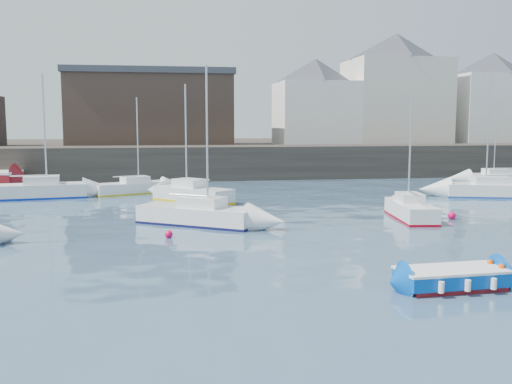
{
  "coord_description": "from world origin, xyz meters",
  "views": [
    {
      "loc": [
        -4.64,
        -17.18,
        5.07
      ],
      "look_at": [
        0.0,
        12.0,
        1.5
      ],
      "focal_mm": 40.0,
      "sensor_mm": 36.0,
      "label": 1
    }
  ],
  "objects": [
    {
      "name": "sailboat_b",
      "position": [
        -3.09,
        11.23,
        0.51
      ],
      "size": [
        6.21,
        4.97,
        7.89
      ],
      "color": "white",
      "rests_on": "ground"
    },
    {
      "name": "sailboat_f",
      "position": [
        -2.95,
        19.73,
        0.53
      ],
      "size": [
        5.25,
        5.59,
        7.57
      ],
      "color": "white",
      "rests_on": "ground"
    },
    {
      "name": "bldg_east_b",
      "position": [
        31.0,
        41.5,
        7.87
      ],
      "size": [
        11.88,
        11.88,
        9.95
      ],
      "color": "white",
      "rests_on": "land_strip"
    },
    {
      "name": "quay_wall",
      "position": [
        0.0,
        35.0,
        1.5
      ],
      "size": [
        90.0,
        5.0,
        3.0
      ],
      "primitive_type": "cube",
      "color": "#28231E",
      "rests_on": "ground"
    },
    {
      "name": "bldg_east_a",
      "position": [
        20.0,
        42.0,
        8.81
      ],
      "size": [
        13.36,
        13.36,
        11.8
      ],
      "color": "beige",
      "rests_on": "land_strip"
    },
    {
      "name": "buoy_near",
      "position": [
        -4.56,
        8.05,
        0.0
      ],
      "size": [
        0.35,
        0.35,
        0.35
      ],
      "primitive_type": "sphere",
      "color": "#D90845",
      "rests_on": "ground"
    },
    {
      "name": "land_strip",
      "position": [
        0.0,
        53.0,
        1.4
      ],
      "size": [
        90.0,
        32.0,
        2.8
      ],
      "primitive_type": "cube",
      "color": "#28231E",
      "rests_on": "ground"
    },
    {
      "name": "blue_dinghy",
      "position": [
        4.02,
        -1.27,
        0.36
      ],
      "size": [
        3.48,
        1.9,
        0.65
      ],
      "color": "maroon",
      "rests_on": "ground"
    },
    {
      "name": "water",
      "position": [
        0.0,
        0.0,
        0.0
      ],
      "size": [
        220.0,
        220.0,
        0.0
      ],
      "primitive_type": "plane",
      "color": "#2D4760",
      "rests_on": "ground"
    },
    {
      "name": "sailboat_c",
      "position": [
        8.21,
        11.15,
        0.5
      ],
      "size": [
        2.18,
        5.08,
        6.48
      ],
      "color": "white",
      "rests_on": "ground"
    },
    {
      "name": "warehouse",
      "position": [
        -6.0,
        43.0,
        6.62
      ],
      "size": [
        16.4,
        10.4,
        7.6
      ],
      "color": "#3D2D26",
      "rests_on": "land_strip"
    },
    {
      "name": "sailboat_g",
      "position": [
        23.59,
        27.45,
        0.44
      ],
      "size": [
        6.27,
        2.39,
        7.78
      ],
      "color": "white",
      "rests_on": "ground"
    },
    {
      "name": "sailboat_e",
      "position": [
        -13.28,
        23.15,
        0.55
      ],
      "size": [
        6.77,
        3.01,
        8.41
      ],
      "color": "white",
      "rests_on": "ground"
    },
    {
      "name": "bldg_east_d",
      "position": [
        11.0,
        41.5,
        7.36
      ],
      "size": [
        11.14,
        11.14,
        8.95
      ],
      "color": "white",
      "rests_on": "land_strip"
    },
    {
      "name": "sailboat_d",
      "position": [
        17.84,
        18.86,
        0.52
      ],
      "size": [
        7.03,
        3.94,
        8.55
      ],
      "color": "white",
      "rests_on": "ground"
    },
    {
      "name": "sailboat_h",
      "position": [
        -7.07,
        24.81,
        0.45
      ],
      "size": [
        5.61,
        3.76,
        6.92
      ],
      "color": "white",
      "rests_on": "ground"
    },
    {
      "name": "buoy_far",
      "position": [
        -0.29,
        14.56,
        0.0
      ],
      "size": [
        0.34,
        0.34,
        0.34
      ],
      "primitive_type": "sphere",
      "color": "#D90845",
      "rests_on": "ground"
    },
    {
      "name": "buoy_mid",
      "position": [
        10.34,
        10.72,
        0.0
      ],
      "size": [
        0.42,
        0.42,
        0.42
      ],
      "primitive_type": "sphere",
      "color": "#D90845",
      "rests_on": "ground"
    }
  ]
}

